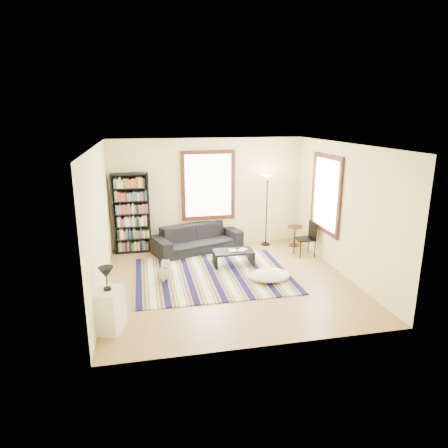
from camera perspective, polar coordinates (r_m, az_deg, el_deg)
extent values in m
cube|color=#AB7D4E|center=(8.45, 0.71, -8.43)|extent=(5.00, 5.00, 0.10)
cube|color=white|center=(7.75, 0.78, 11.60)|extent=(5.00, 5.00, 0.10)
cube|color=#FFF8AB|center=(10.42, -2.33, 4.50)|extent=(5.00, 0.10, 2.80)
cube|color=#FFF8AB|center=(5.63, 6.44, -5.08)|extent=(5.00, 0.10, 2.80)
cube|color=#FFF8AB|center=(7.84, -17.76, 0.16)|extent=(0.10, 5.00, 2.80)
cube|color=#FFF8AB|center=(8.88, 17.03, 1.93)|extent=(0.10, 5.00, 2.80)
cube|color=white|center=(10.31, -2.27, 5.51)|extent=(1.20, 0.06, 1.60)
cube|color=white|center=(9.49, 14.40, 4.19)|extent=(0.06, 1.20, 1.60)
cube|color=#0F0D43|center=(8.69, -1.62, -7.32)|extent=(3.33, 2.66, 0.02)
imported|color=black|center=(10.15, -3.81, -2.05)|extent=(1.57, 2.42, 0.66)
cube|color=black|center=(10.15, -13.09, 1.51)|extent=(0.90, 0.30, 2.00)
cube|color=black|center=(9.19, 1.34, -4.89)|extent=(0.95, 0.60, 0.36)
imported|color=beige|center=(9.10, 0.73, -3.82)|extent=(0.16, 0.21, 0.02)
imported|color=beige|center=(9.20, 2.18, -3.62)|extent=(0.27, 0.27, 0.02)
ellipsoid|color=white|center=(8.47, 6.52, -7.29)|extent=(1.06, 0.94, 0.22)
cylinder|color=#4B2212|center=(10.68, 10.04, -1.70)|extent=(0.52, 0.52, 0.54)
cube|color=black|center=(9.93, 11.48, -2.12)|extent=(0.43, 0.42, 0.86)
cube|color=white|center=(6.75, -16.09, -11.73)|extent=(0.52, 0.59, 0.70)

